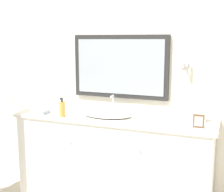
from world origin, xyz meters
TOP-DOWN VIEW (x-y plane):
  - wall_back at (-0.00, 0.63)m, footprint 8.00×0.18m
  - vanity_counter at (0.00, 0.31)m, footprint 1.99×0.58m
  - sink_basin at (-0.06, 0.29)m, footprint 0.50×0.36m
  - soap_bottle at (-0.46, 0.10)m, footprint 0.06×0.06m
  - appliance_box at (0.77, 0.42)m, footprint 0.20×0.11m
  - picture_frame at (0.83, 0.18)m, footprint 0.10×0.01m
  - hand_towel_near_sink at (-0.74, 0.15)m, footprint 0.16×0.13m
  - hand_towel_far_corner at (-0.75, 0.45)m, footprint 0.17×0.11m
  - metal_tray at (0.51, 0.31)m, footprint 0.16×0.12m

SIDE VIEW (x-z plane):
  - vanity_counter at x=0.00m, z-range 0.00..0.90m
  - metal_tray at x=0.51m, z-range 0.90..0.91m
  - sink_basin at x=-0.06m, z-range 0.83..1.01m
  - hand_towel_near_sink at x=-0.74m, z-range 0.90..0.94m
  - hand_towel_far_corner at x=-0.75m, z-range 0.90..0.95m
  - picture_frame at x=0.83m, z-range 0.90..1.02m
  - appliance_box at x=0.77m, z-range 0.90..1.03m
  - soap_bottle at x=-0.46m, z-range 0.88..1.07m
  - wall_back at x=0.00m, z-range 0.00..2.55m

